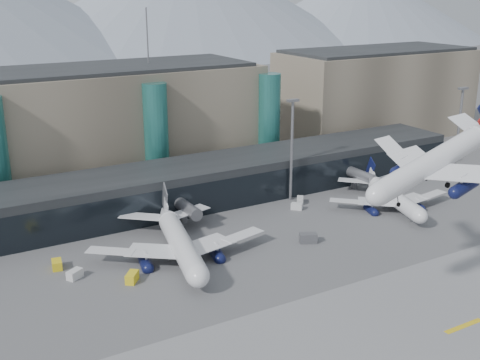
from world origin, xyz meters
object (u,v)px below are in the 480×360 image
Objects in this scene: veh_a at (75,274)px; veh_g at (297,206)px; jet_parked_right at (390,190)px; hero_jet at (444,152)px; jet_parked_mid at (178,232)px; veh_c at (308,238)px; veh_b at (57,265)px; lightmast_right at (459,128)px; veh_d at (300,200)px; lightmast_mid at (292,144)px; veh_h at (132,277)px.

veh_g is at bearing -22.78° from veh_a.
jet_parked_right reaches higher than veh_a.
hero_jet reaches higher than jet_parked_right.
jet_parked_mid is (-29.40, 38.67, -21.68)m from hero_jet.
veh_c reaches higher than veh_a.
veh_b is (-52.22, 44.05, -25.47)m from hero_jet.
lightmast_right is 0.80× the size of hero_jet.
veh_b is at bearing -130.44° from veh_g.
lightmast_right is 0.78× the size of jet_parked_right.
jet_parked_mid is 13.24× the size of veh_d.
lightmast_right is 88.86m from jet_parked_mid.
veh_d is (0.53, -3.48, -13.60)m from lightmast_mid.
veh_h reaches higher than veh_a.
jet_parked_mid reaches higher than veh_h.
veh_b is 58.26m from veh_g.
veh_a is at bearing -124.62° from veh_g.
jet_parked_mid is at bearing -93.47° from veh_b.
hero_jet reaches higher than veh_a.
veh_c is at bearing -41.99° from veh_a.
veh_d is at bearing 85.07° from veh_c.
lightmast_mid is at bearing 89.91° from veh_c.
lightmast_right is 111.67m from veh_b.
veh_b is 61.71m from veh_d.
veh_a is (-58.95, -15.79, -13.59)m from lightmast_mid.
hero_jet is 72.91m from veh_b.
hero_jet is 8.81× the size of veh_c.
lightmast_mid is at bearing 45.19° from veh_d.
jet_parked_right is at bearing 22.60° from veh_g.
jet_parked_mid is 14.23× the size of veh_g.
lightmast_mid is 1.00× the size of lightmast_right.
hero_jet is at bearing -57.23° from veh_c.
lightmast_mid is at bearing 78.48° from hero_jet.
jet_parked_right is 11.09× the size of veh_b.
veh_b is at bearing 89.39° from jet_parked_mid.
lightmast_mid reaches higher than veh_b.
veh_a reaches higher than veh_g.
lightmast_mid is 7.03× the size of veh_c.
lightmast_mid reaches higher than jet_parked_mid.
jet_parked_mid is at bearing -119.76° from veh_g.
veh_d is (12.50, 20.52, -0.19)m from veh_c.
hero_jet reaches higher than veh_h.
lightmast_right is 51.50m from veh_d.
veh_c is at bearing -71.99° from veh_g.
veh_h is (-47.60, -15.77, 0.11)m from veh_g.
veh_h is at bearing -171.85° from lightmast_right.
jet_parked_right is at bearing 41.65° from veh_c.
veh_c is (-3.36, 30.16, -25.31)m from hero_jet.
lightmast_right is at bearing -58.68° from veh_d.
jet_parked_right is at bearing -87.94° from veh_d.
lightmast_right is at bearing 35.73° from hero_jet.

